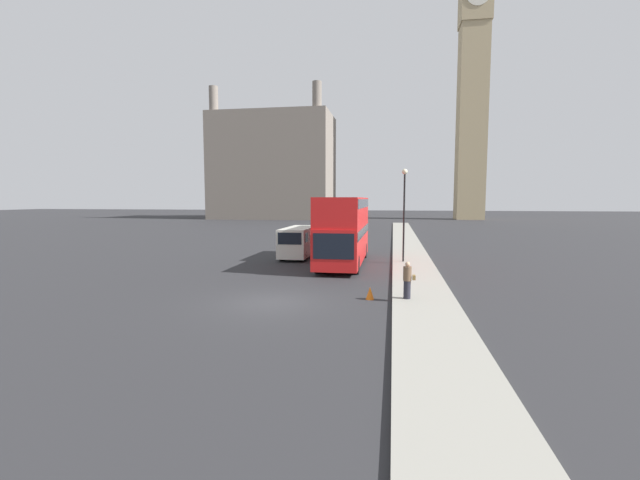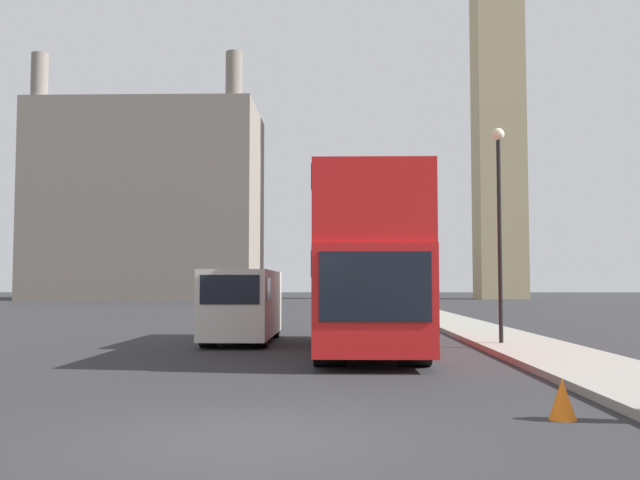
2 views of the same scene
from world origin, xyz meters
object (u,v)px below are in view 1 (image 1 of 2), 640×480
(clock_tower, at_px, (473,71))
(red_double_decker_bus, at_px, (344,227))
(street_lamp, at_px, (404,202))
(pedestrian, at_px, (407,280))
(white_van, at_px, (299,241))

(clock_tower, distance_m, red_double_decker_bus, 76.07)
(red_double_decker_bus, height_order, street_lamp, street_lamp)
(pedestrian, height_order, street_lamp, street_lamp)
(clock_tower, bearing_deg, red_double_decker_bus, -105.75)
(pedestrian, bearing_deg, street_lamp, 89.58)
(white_van, relative_size, street_lamp, 0.94)
(clock_tower, relative_size, pedestrian, 38.39)
(clock_tower, xyz_separation_m, street_lamp, (-15.28, -66.88, -26.64))
(white_van, distance_m, pedestrian, 14.82)
(clock_tower, bearing_deg, street_lamp, -102.87)
(pedestrian, distance_m, street_lamp, 11.41)
(clock_tower, xyz_separation_m, white_van, (-22.86, -65.05, -29.59))
(red_double_decker_bus, relative_size, pedestrian, 6.45)
(clock_tower, bearing_deg, white_van, -109.36)
(street_lamp, bearing_deg, pedestrian, -90.42)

